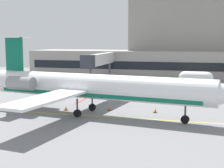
{
  "coord_description": "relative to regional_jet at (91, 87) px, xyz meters",
  "views": [
    {
      "loc": [
        11.36,
        -38.05,
        8.97
      ],
      "look_at": [
        -0.2,
        5.59,
        3.0
      ],
      "focal_mm": 53.6,
      "sensor_mm": 36.0,
      "label": 1
    }
  ],
  "objects": [
    {
      "name": "pushback_tractor",
      "position": [
        11.9,
        22.12,
        -2.46
      ],
      "size": [
        3.59,
        3.85,
        2.09
      ],
      "color": "#19389E",
      "rests_on": "ground"
    },
    {
      "name": "jet_bridge_west",
      "position": [
        -8.24,
        30.33,
        1.35
      ],
      "size": [
        2.4,
        18.52,
        6.14
      ],
      "color": "silver",
      "rests_on": "ground"
    },
    {
      "name": "fuel_tank",
      "position": [
        11.87,
        29.53,
        -1.84
      ],
      "size": [
        6.67,
        2.61,
        2.83
      ],
      "color": "white",
      "rests_on": "ground"
    },
    {
      "name": "safety_cone_delta",
      "position": [
        7.42,
        2.87,
        -3.16
      ],
      "size": [
        0.47,
        0.47,
        0.55
      ],
      "color": "orange",
      "rests_on": "ground"
    },
    {
      "name": "regional_jet",
      "position": [
        0.0,
        0.0,
        0.0
      ],
      "size": [
        34.3,
        26.57,
        9.45
      ],
      "color": "white",
      "rests_on": "ground"
    },
    {
      "name": "terminal_building",
      "position": [
        9.23,
        48.21,
        3.79
      ],
      "size": [
        74.63,
        14.53,
        19.72
      ],
      "color": "gray",
      "rests_on": "ground"
    },
    {
      "name": "safety_cone_bravo",
      "position": [
        -3.88,
        1.46,
        -3.16
      ],
      "size": [
        0.47,
        0.47,
        0.55
      ],
      "color": "orange",
      "rests_on": "ground"
    },
    {
      "name": "safety_cone_alpha",
      "position": [
        -9.86,
        -0.32,
        -3.16
      ],
      "size": [
        0.47,
        0.47,
        0.55
      ],
      "color": "orange",
      "rests_on": "ground"
    },
    {
      "name": "ground",
      "position": [
        1.27,
        0.32,
        -3.46
      ],
      "size": [
        120.0,
        120.0,
        0.11
      ],
      "color": "slate"
    },
    {
      "name": "safety_cone_charlie",
      "position": [
        1.53,
        2.82,
        -3.16
      ],
      "size": [
        0.47,
        0.47,
        0.55
      ],
      "color": "orange",
      "rests_on": "ground"
    }
  ]
}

